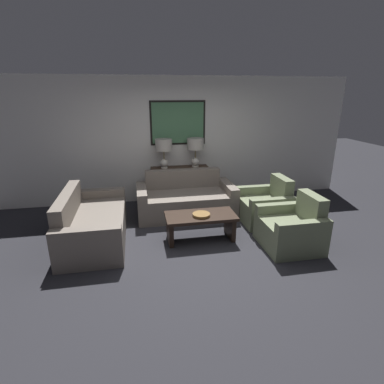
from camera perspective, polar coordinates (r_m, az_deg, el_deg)
ground_plane at (r=4.72m, az=1.90°, el=-11.02°), size 20.00×20.00×0.00m
back_wall at (r=6.61m, az=-2.72°, el=9.88°), size 7.71×0.12×2.65m
console_table at (r=6.57m, az=-2.26°, el=1.40°), size 1.24×0.38×0.78m
table_lamp_left at (r=6.33m, az=-5.40°, el=8.42°), size 0.35×0.35×0.62m
table_lamp_right at (r=6.43m, az=0.65°, el=8.66°), size 0.35×0.35×0.62m
couch_by_back_wall at (r=5.93m, az=-1.22°, el=-1.56°), size 1.88×0.94×0.83m
couch_by_side at (r=5.15m, az=-18.45°, el=-5.80°), size 0.94×1.88×0.83m
coffee_table at (r=4.91m, az=1.65°, el=-5.63°), size 1.14×0.55×0.44m
decorative_bowl at (r=4.81m, az=1.79°, el=-4.36°), size 0.28×0.28×0.04m
armchair_near_back_wall at (r=5.77m, az=13.80°, el=-2.72°), size 0.83×0.88×0.85m
armchair_near_camera at (r=4.96m, az=18.45°, el=-6.75°), size 0.83×0.88×0.85m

